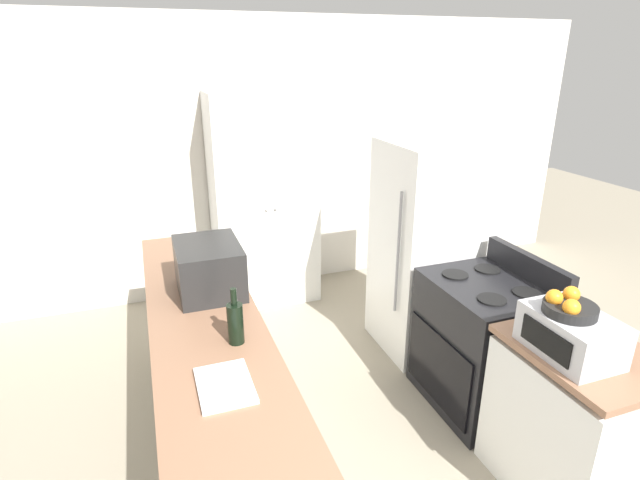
# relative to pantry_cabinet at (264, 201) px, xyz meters

# --- Properties ---
(wall_back) EXTENTS (7.00, 0.06, 2.60)m
(wall_back) POSITION_rel_pantry_cabinet_xyz_m (0.08, 0.32, 0.32)
(wall_back) COLOR silver
(wall_back) RESTS_ON ground_plane
(counter_left) EXTENTS (0.60, 2.75, 0.89)m
(counter_left) POSITION_rel_pantry_cabinet_xyz_m (-0.79, -1.82, -0.55)
(counter_left) COLOR silver
(counter_left) RESTS_ON ground_plane
(counter_right) EXTENTS (0.60, 0.75, 0.89)m
(counter_right) POSITION_rel_pantry_cabinet_xyz_m (0.94, -2.82, -0.55)
(counter_right) COLOR silver
(counter_right) RESTS_ON ground_plane
(pantry_cabinet) EXTENTS (0.93, 0.56, 1.96)m
(pantry_cabinet) POSITION_rel_pantry_cabinet_xyz_m (0.00, 0.00, 0.00)
(pantry_cabinet) COLOR silver
(pantry_cabinet) RESTS_ON ground_plane
(stove) EXTENTS (0.66, 0.78, 1.05)m
(stove) POSITION_rel_pantry_cabinet_xyz_m (0.97, -2.03, -0.53)
(stove) COLOR black
(stove) RESTS_ON ground_plane
(refrigerator) EXTENTS (0.76, 0.70, 1.67)m
(refrigerator) POSITION_rel_pantry_cabinet_xyz_m (1.01, -1.25, -0.15)
(refrigerator) COLOR white
(refrigerator) RESTS_ON ground_plane
(microwave) EXTENTS (0.39, 0.50, 0.30)m
(microwave) POSITION_rel_pantry_cabinet_xyz_m (-0.71, -1.52, 0.06)
(microwave) COLOR black
(microwave) RESTS_ON counter_left
(wine_bottle) EXTENTS (0.08, 0.08, 0.30)m
(wine_bottle) POSITION_rel_pantry_cabinet_xyz_m (-0.67, -2.16, 0.02)
(wine_bottle) COLOR black
(wine_bottle) RESTS_ON counter_left
(toaster_oven) EXTENTS (0.31, 0.43, 0.21)m
(toaster_oven) POSITION_rel_pantry_cabinet_xyz_m (0.82, -2.81, 0.01)
(toaster_oven) COLOR #B2B2B7
(toaster_oven) RESTS_ON counter_right
(fruit_bowl) EXTENTS (0.25, 0.25, 0.11)m
(fruit_bowl) POSITION_rel_pantry_cabinet_xyz_m (0.80, -2.78, 0.16)
(fruit_bowl) COLOR black
(fruit_bowl) RESTS_ON toaster_oven
(cutting_board) EXTENTS (0.23, 0.32, 0.02)m
(cutting_board) POSITION_rel_pantry_cabinet_xyz_m (-0.79, -2.50, -0.08)
(cutting_board) COLOR silver
(cutting_board) RESTS_ON counter_left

